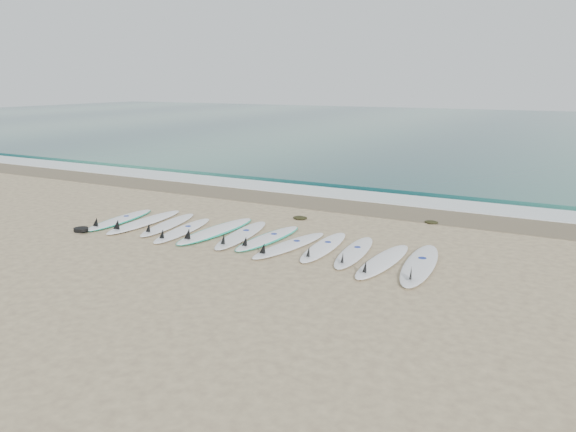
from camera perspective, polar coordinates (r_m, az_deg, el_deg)
The scene contains 20 objects.
ground at distance 12.14m, azimuth -3.76°, elevation -2.43°, with size 120.00×120.00×0.00m, color tan.
ocean at distance 42.95m, azimuth 20.15°, elevation 8.35°, with size 120.00×55.00×0.03m, color #235A53.
wet_sand_band at distance 15.66m, azimuth 4.22°, elevation 1.24°, with size 120.00×1.80×0.01m, color brown.
foam_band at distance 16.91m, azimuth 6.17°, elevation 2.18°, with size 120.00×1.40×0.04m, color silver.
wave_crest at distance 18.28m, azimuth 7.97°, elevation 3.08°, with size 120.00×1.00×0.10m, color #235A53.
surfboard_0 at distance 14.27m, azimuth -16.74°, elevation -0.36°, with size 0.82×2.41×0.30m.
surfboard_1 at distance 13.85m, azimuth -14.49°, elevation -0.58°, with size 0.66×2.62×0.33m.
surfboard_2 at distance 13.47m, azimuth -12.19°, elevation -0.87°, with size 0.87×2.37×0.30m.
surfboard_3 at distance 12.90m, azimuth -10.75°, elevation -1.45°, with size 0.81×2.38×0.30m.
surfboard_4 at distance 12.75m, azimuth -7.40°, elevation -1.50°, with size 0.73×2.70×0.34m.
surfboard_5 at distance 12.33m, azimuth -4.86°, elevation -1.93°, with size 0.89×2.54×0.32m.
surfboard_6 at distance 12.09m, azimuth -2.11°, elevation -2.26°, with size 0.69×2.36×0.30m.
surfboard_7 at distance 11.53m, azimuth 0.02°, elevation -3.00°, with size 0.85×2.42×0.30m.
surfboard_8 at distance 11.45m, azimuth 3.57°, elevation -3.16°, with size 0.66×2.37×0.30m.
surfboard_9 at distance 11.15m, azimuth 6.68°, elevation -3.69°, with size 0.74×2.34×0.29m.
surfboard_10 at distance 10.68m, azimuth 9.53°, elevation -4.56°, with size 0.59×2.43×0.31m.
surfboard_11 at distance 10.60m, azimuth 13.19°, elevation -4.86°, with size 0.85×2.72×0.34m.
seaweed_near at distance 13.91m, azimuth 1.24°, elevation -0.17°, with size 0.37×0.29×0.07m, color black.
seaweed_far at distance 13.93m, azimuth 14.36°, elevation -0.60°, with size 0.33×0.26×0.06m, color black.
leash_coil at distance 13.59m, azimuth -20.24°, elevation -1.30°, with size 0.46×0.36×0.11m.
Camera 1 is at (6.23, -9.87, 3.35)m, focal length 35.00 mm.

